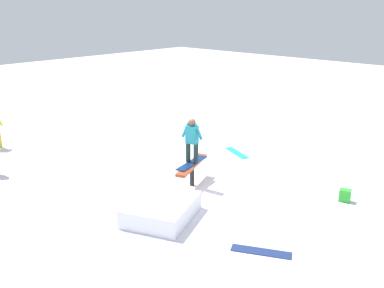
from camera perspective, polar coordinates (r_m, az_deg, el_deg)
The scene contains 8 objects.
ground_plane at distance 12.72m, azimuth 0.00°, elevation -5.51°, with size 60.00×60.00×0.00m, color white.
rail_feature at distance 12.50m, azimuth 0.00°, elevation -3.12°, with size 1.83×0.97×0.69m.
snow_kicker_ramp at distance 10.83m, azimuth -4.10°, elevation -8.67°, with size 1.80×1.50×0.46m, color white.
main_rider_on_rail at distance 12.24m, azimuth 0.00°, elevation 0.31°, with size 1.42×0.70×1.36m.
loose_snowboard_navy at distance 9.66m, azimuth 9.20°, elevation -13.98°, with size 1.30×0.28×0.02m, color navy.
loose_snowboard_cyan at distance 15.46m, azimuth 6.00°, elevation -1.18°, with size 1.29×0.28×0.02m, color #1DBFBF.
loose_snowboard_white at distance 15.38m, azimuth 15.88°, elevation -1.90°, with size 1.27×0.28×0.02m, color white.
backpack_on_snow at distance 12.39m, azimuth 19.72°, elevation -6.46°, with size 0.30×0.22×0.34m, color green.
Camera 1 is at (-8.50, -7.96, 5.12)m, focal length 40.00 mm.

